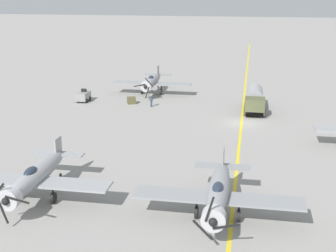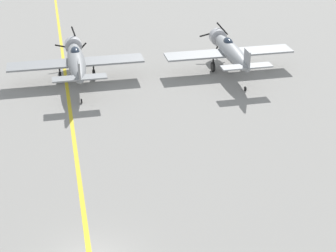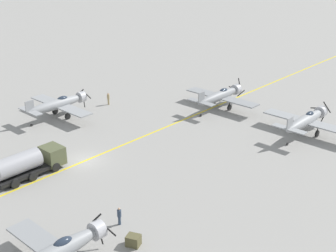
% 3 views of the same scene
% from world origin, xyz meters
% --- Properties ---
extents(ground_plane, '(400.00, 400.00, 0.00)m').
position_xyz_m(ground_plane, '(0.00, 0.00, 0.00)').
color(ground_plane, gray).
extents(taxiway_stripe, '(0.30, 160.00, 0.01)m').
position_xyz_m(taxiway_stripe, '(0.00, 0.00, 0.00)').
color(taxiway_stripe, yellow).
rests_on(taxiway_stripe, ground).
extents(airplane_far_right, '(12.00, 9.98, 3.65)m').
position_xyz_m(airplane_far_right, '(15.07, 24.27, 2.01)').
color(airplane_far_right, '#949799').
rests_on(airplane_far_right, ground).
extents(airplane_far_center, '(12.00, 9.98, 3.76)m').
position_xyz_m(airplane_far_center, '(1.02, 24.67, 2.01)').
color(airplane_far_center, gray).
rests_on(airplane_far_center, ground).
extents(airplane_near_right, '(12.00, 9.98, 3.65)m').
position_xyz_m(airplane_near_right, '(13.99, -13.51, 2.01)').
color(airplane_near_right, gray).
rests_on(airplane_near_right, ground).
extents(fuel_tanker, '(2.67, 8.00, 2.98)m').
position_xyz_m(fuel_tanker, '(-1.51, -6.06, 1.51)').
color(fuel_tanker, black).
rests_on(fuel_tanker, ground).
extents(tow_tractor, '(1.57, 2.60, 1.79)m').
position_xyz_m(tow_tractor, '(22.68, -7.05, 0.79)').
color(tow_tractor, gray).
rests_on(tow_tractor, ground).
extents(ground_crew_walking, '(0.38, 0.38, 1.73)m').
position_xyz_m(ground_crew_walking, '(12.44, -5.72, 0.94)').
color(ground_crew_walking, '#334256').
rests_on(ground_crew_walking, ground).
extents(supply_crate_by_tanker, '(1.42, 1.31, 0.95)m').
position_xyz_m(supply_crate_by_tanker, '(15.58, -6.99, 0.47)').
color(supply_crate_by_tanker, brown).
rests_on(supply_crate_by_tanker, ground).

